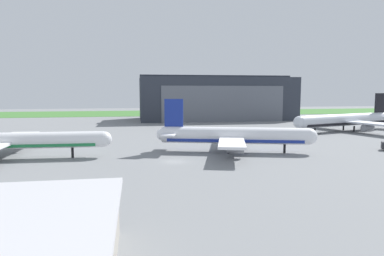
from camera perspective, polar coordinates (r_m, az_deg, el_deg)
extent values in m
plane|color=slate|center=(70.56, -2.94, -5.61)|extent=(440.00, 440.00, 0.00)
cube|color=#407633|center=(223.62, -7.48, 2.49)|extent=(440.00, 56.00, 0.08)
cube|color=#2D333D|center=(174.20, 4.00, 4.92)|extent=(76.11, 31.58, 20.96)
cube|color=slate|center=(158.81, 5.33, 4.02)|extent=(57.84, 0.30, 16.77)
cube|color=#2D333D|center=(174.30, 4.02, 8.56)|extent=(76.11, 7.58, 1.20)
cylinder|color=white|center=(82.42, -29.22, -1.88)|extent=(42.38, 4.94, 3.47)
sphere|color=white|center=(77.12, -14.46, -1.79)|extent=(3.34, 3.34, 3.34)
cube|color=#1E7A42|center=(82.55, -29.18, -2.54)|extent=(39.00, 4.86, 0.61)
cube|color=white|center=(91.32, -27.57, -1.35)|extent=(7.34, 16.76, 0.56)
cylinder|color=gray|center=(89.97, -27.34, -2.25)|extent=(3.37, 2.02, 1.91)
cylinder|color=black|center=(78.68, -19.31, -3.89)|extent=(0.56, 0.56, 2.24)
cylinder|color=white|center=(81.03, 7.08, -1.23)|extent=(34.08, 12.90, 3.88)
sphere|color=white|center=(83.16, 18.98, -1.33)|extent=(3.73, 3.73, 3.73)
sphere|color=white|center=(82.49, -4.92, -1.07)|extent=(3.03, 3.03, 3.03)
cube|color=navy|center=(81.18, 7.07, -1.98)|extent=(31.45, 12.20, 0.68)
cube|color=navy|center=(81.51, -3.06, 2.55)|extent=(4.40, 1.58, 6.60)
cube|color=white|center=(79.23, -3.86, -1.08)|extent=(4.43, 6.06, 0.28)
cube|color=white|center=(84.94, -3.19, -0.58)|extent=(4.43, 6.06, 0.28)
cube|color=white|center=(72.69, 6.65, -2.47)|extent=(9.25, 15.75, 0.56)
cube|color=white|center=(89.49, 6.53, -0.83)|extent=(9.25, 15.75, 0.56)
cylinder|color=gray|center=(74.09, 7.25, -3.38)|extent=(4.12, 3.04, 2.14)
cylinder|color=gray|center=(88.51, 7.05, -1.81)|extent=(4.12, 3.04, 2.14)
cylinder|color=black|center=(82.53, 15.18, -3.36)|extent=(0.56, 0.56, 2.07)
cylinder|color=black|center=(79.45, 6.08, -3.54)|extent=(0.56, 0.56, 2.07)
cylinder|color=black|center=(83.47, 6.08, -3.07)|extent=(0.56, 0.56, 2.07)
cylinder|color=silver|center=(134.17, 24.28, 1.27)|extent=(43.43, 17.15, 4.28)
sphere|color=silver|center=(117.88, 17.50, 0.92)|extent=(4.11, 4.11, 4.11)
cube|color=black|center=(134.27, 24.26, 0.77)|extent=(40.07, 16.15, 0.75)
cube|color=black|center=(148.72, 28.90, 3.71)|extent=(5.60, 2.08, 7.28)
cube|color=silver|center=(151.53, 27.98, 1.76)|extent=(5.57, 6.90, 0.28)
cube|color=silver|center=(141.42, 21.32, 1.40)|extent=(12.03, 19.15, 0.56)
cube|color=silver|center=(128.85, 28.00, 0.66)|extent=(12.03, 19.15, 0.56)
cylinder|color=gray|center=(140.00, 21.51, 0.74)|extent=(4.58, 3.45, 2.35)
cylinder|color=gray|center=(129.16, 27.25, 0.06)|extent=(4.58, 3.45, 2.35)
cylinder|color=black|center=(123.21, 19.81, -0.41)|extent=(0.56, 0.56, 1.99)
cylinder|color=black|center=(137.23, 23.96, 0.06)|extent=(0.56, 0.56, 1.99)
cylinder|color=black|center=(134.44, 25.44, -0.12)|extent=(0.56, 0.56, 1.99)
cylinder|color=black|center=(112.73, -29.31, -1.72)|extent=(0.65, 0.88, 0.87)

